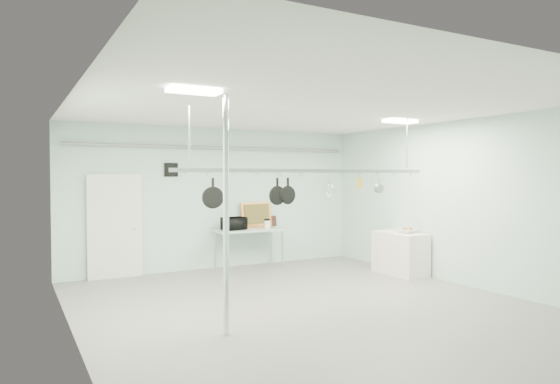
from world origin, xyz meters
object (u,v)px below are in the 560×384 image
skillet_right (288,190)px  coffee_canister (267,224)px  prep_table (249,232)px  skillet_left (213,192)px  pot_rack (311,169)px  microwave (234,223)px  chrome_pole (226,215)px  fruit_bowl (407,231)px  side_cabinet (400,253)px  skillet_mid (277,191)px

skillet_right → coffee_canister: bearing=59.7°
prep_table → coffee_canister: size_ratio=8.89×
prep_table → skillet_left: skillet_left is taller
pot_rack → microwave: pot_rack is taller
chrome_pole → pot_rack: 2.19m
prep_table → fruit_bowl: bearing=-41.9°
prep_table → side_cabinet: size_ratio=1.33×
side_cabinet → fruit_bowl: size_ratio=3.15×
skillet_mid → prep_table: bearing=68.1°
pot_rack → chrome_pole: bearing=-154.7°
skillet_mid → skillet_left: bearing=175.6°
coffee_canister → fruit_bowl: 3.14m
prep_table → skillet_right: bearing=-104.4°
skillet_right → prep_table: bearing=66.9°
fruit_bowl → skillet_left: bearing=-168.6°
side_cabinet → skillet_left: size_ratio=2.78×
chrome_pole → coffee_canister: chrome_pole is taller
chrome_pole → microwave: size_ratio=6.24×
coffee_canister → skillet_right: skillet_right is taller
side_cabinet → skillet_left: (-4.69, -1.10, 1.42)m
pot_rack → prep_table: bearing=83.1°
microwave → coffee_canister: bearing=163.7°
chrome_pole → skillet_right: size_ratio=7.87×
prep_table → side_cabinet: (2.55, -2.20, -0.38)m
pot_rack → side_cabinet: bearing=20.4°
chrome_pole → side_cabinet: (4.85, 2.00, -1.15)m
microwave → skillet_mid: bearing=66.5°
pot_rack → skillet_left: 1.78m
side_cabinet → skillet_left: 5.02m
coffee_canister → fruit_bowl: coffee_canister is taller
pot_rack → skillet_right: size_ratio=11.81×
skillet_mid → fruit_bowl: bearing=10.3°
pot_rack → fruit_bowl: bearing=17.6°
chrome_pole → pot_rack: (1.90, 0.90, 0.63)m
fruit_bowl → skillet_right: bearing=-164.5°
side_cabinet → skillet_right: 3.85m
prep_table → fruit_bowl: 3.51m
fruit_bowl → skillet_left: skillet_left is taller
pot_rack → microwave: 3.47m
chrome_pole → fruit_bowl: size_ratio=8.41×
side_cabinet → chrome_pole: bearing=-157.6°
chrome_pole → side_cabinet: chrome_pole is taller
skillet_left → skillet_mid: (1.10, 0.00, 0.01)m
coffee_canister → skillet_left: (-2.56, -3.20, 0.87)m
chrome_pole → coffee_canister: 4.96m
side_cabinet → coffee_canister: size_ratio=6.67×
prep_table → chrome_pole: bearing=-118.7°
side_cabinet → microwave: microwave is taller
chrome_pole → skillet_left: size_ratio=7.42×
chrome_pole → coffee_canister: bearing=56.5°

